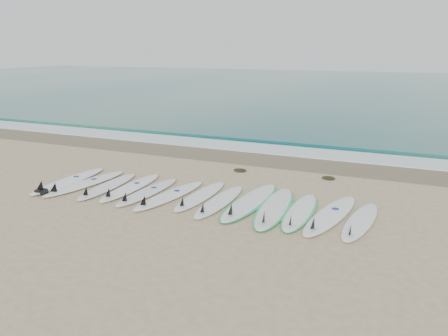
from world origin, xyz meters
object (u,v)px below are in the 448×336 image
at_px(leash_coil, 42,192).
at_px(surfboard_12, 360,222).
at_px(surfboard_0, 67,181).
at_px(surfboard_6, 200,196).

bearing_deg(leash_coil, surfboard_12, 8.46).
distance_m(surfboard_0, surfboard_12, 7.32).
height_order(surfboard_6, leash_coil, surfboard_6).
distance_m(surfboard_6, surfboard_12, 3.63).
height_order(surfboard_0, leash_coil, surfboard_0).
bearing_deg(surfboard_12, surfboard_0, -172.41).
bearing_deg(surfboard_6, surfboard_12, -0.61).
bearing_deg(leash_coil, surfboard_6, 18.51).
bearing_deg(surfboard_0, surfboard_12, 1.35).
bearing_deg(surfboard_0, surfboard_6, 4.68).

